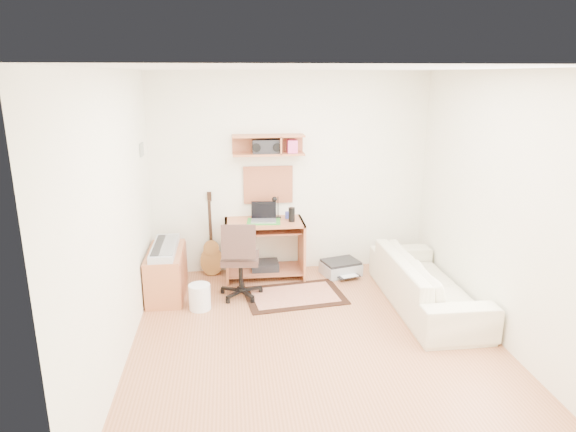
{
  "coord_description": "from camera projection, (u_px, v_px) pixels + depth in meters",
  "views": [
    {
      "loc": [
        -0.8,
        -4.44,
        2.55
      ],
      "look_at": [
        -0.15,
        1.05,
        1.0
      ],
      "focal_mm": 31.55,
      "sensor_mm": 36.0,
      "label": 1
    }
  ],
  "objects": [
    {
      "name": "wall_shelf",
      "position": [
        268.0,
        145.0,
        6.32
      ],
      "size": [
        0.9,
        0.25,
        0.26
      ],
      "primitive_type": "cube",
      "color": "#C26F44",
      "rests_on": "back_wall"
    },
    {
      "name": "back_wall",
      "position": [
        291.0,
        174.0,
        6.59
      ],
      "size": [
        3.6,
        0.01,
        2.6
      ],
      "primitive_type": "cube",
      "color": "white",
      "rests_on": "ground"
    },
    {
      "name": "speaker",
      "position": [
        292.0,
        215.0,
        6.4
      ],
      "size": [
        0.08,
        0.08,
        0.18
      ],
      "primitive_type": "cylinder",
      "color": "black",
      "rests_on": "desk"
    },
    {
      "name": "floor",
      "position": [
        315.0,
        341.0,
        5.03
      ],
      "size": [
        3.6,
        4.0,
        0.01
      ],
      "primitive_type": "cube",
      "color": "#B5734B",
      "rests_on": "ground"
    },
    {
      "name": "laptop",
      "position": [
        264.0,
        213.0,
        6.38
      ],
      "size": [
        0.35,
        0.35,
        0.24
      ],
      "primitive_type": null,
      "rotation": [
        0.0,
        0.0,
        -0.1
      ],
      "color": "silver",
      "rests_on": "desk"
    },
    {
      "name": "desk_lamp",
      "position": [
        278.0,
        207.0,
        6.54
      ],
      "size": [
        0.1,
        0.1,
        0.29
      ],
      "primitive_type": null,
      "color": "black",
      "rests_on": "desk"
    },
    {
      "name": "music_keyboard",
      "position": [
        165.0,
        248.0,
        5.93
      ],
      "size": [
        0.27,
        0.87,
        0.08
      ],
      "primitive_type": "cube",
      "color": "#B2B5BA",
      "rests_on": "cabinet"
    },
    {
      "name": "left_wall",
      "position": [
        116.0,
        221.0,
        4.47
      ],
      "size": [
        0.01,
        4.0,
        2.6
      ],
      "primitive_type": "cube",
      "color": "white",
      "rests_on": "ground"
    },
    {
      "name": "task_chair",
      "position": [
        240.0,
        258.0,
        5.91
      ],
      "size": [
        0.53,
        0.53,
        0.95
      ],
      "primitive_type": null,
      "rotation": [
        0.0,
        0.0,
        -0.09
      ],
      "color": "#3A2822",
      "rests_on": "floor"
    },
    {
      "name": "desk",
      "position": [
        265.0,
        249.0,
        6.53
      ],
      "size": [
        1.0,
        0.55,
        0.75
      ],
      "primitive_type": null,
      "color": "#C26F44",
      "rests_on": "floor"
    },
    {
      "name": "pencil_cup",
      "position": [
        287.0,
        215.0,
        6.55
      ],
      "size": [
        0.06,
        0.06,
        0.09
      ],
      "primitive_type": "cylinder",
      "color": "#363FA3",
      "rests_on": "desk"
    },
    {
      "name": "boombox",
      "position": [
        266.0,
        147.0,
        6.32
      ],
      "size": [
        0.34,
        0.16,
        0.18
      ],
      "primitive_type": "cube",
      "color": "black",
      "rests_on": "wall_shelf"
    },
    {
      "name": "right_wall",
      "position": [
        502.0,
        209.0,
        4.88
      ],
      "size": [
        0.01,
        4.0,
        2.6
      ],
      "primitive_type": "cube",
      "color": "white",
      "rests_on": "ground"
    },
    {
      "name": "waste_basket",
      "position": [
        200.0,
        297.0,
        5.67
      ],
      "size": [
        0.3,
        0.3,
        0.29
      ],
      "primitive_type": "cylinder",
      "rotation": [
        0.0,
        0.0,
        0.3
      ],
      "color": "white",
      "rests_on": "floor"
    },
    {
      "name": "printer",
      "position": [
        341.0,
        268.0,
        6.68
      ],
      "size": [
        0.55,
        0.48,
        0.18
      ],
      "primitive_type": "cube",
      "rotation": [
        0.0,
        0.0,
        0.27
      ],
      "color": "#A5A8AA",
      "rests_on": "floor"
    },
    {
      "name": "cabinet",
      "position": [
        166.0,
        273.0,
        6.01
      ],
      "size": [
        0.4,
        0.9,
        0.55
      ],
      "primitive_type": "cube",
      "color": "#C26F44",
      "rests_on": "floor"
    },
    {
      "name": "rug",
      "position": [
        294.0,
        295.0,
        6.03
      ],
      "size": [
        1.24,
        0.91,
        0.02
      ],
      "primitive_type": "cube",
      "rotation": [
        0.0,
        0.0,
        0.13
      ],
      "color": "beige",
      "rests_on": "floor"
    },
    {
      "name": "ceiling",
      "position": [
        320.0,
        68.0,
        4.32
      ],
      "size": [
        3.6,
        4.0,
        0.01
      ],
      "primitive_type": "cube",
      "color": "white",
      "rests_on": "ground"
    },
    {
      "name": "guitar",
      "position": [
        211.0,
        235.0,
        6.53
      ],
      "size": [
        0.3,
        0.19,
        1.11
      ],
      "primitive_type": null,
      "rotation": [
        0.0,
        0.0,
        -0.02
      ],
      "color": "#A26D31",
      "rests_on": "floor"
    },
    {
      "name": "wall_photo",
      "position": [
        142.0,
        150.0,
        5.79
      ],
      "size": [
        0.02,
        0.2,
        0.15
      ],
      "primitive_type": "cube",
      "color": "#4C8CBF",
      "rests_on": "left_wall"
    },
    {
      "name": "sofa",
      "position": [
        427.0,
        274.0,
        5.69
      ],
      "size": [
        0.58,
        1.97,
        0.77
      ],
      "primitive_type": "imported",
      "rotation": [
        0.0,
        0.0,
        1.57
      ],
      "color": "beige",
      "rests_on": "floor"
    },
    {
      "name": "cork_board",
      "position": [
        268.0,
        185.0,
        6.57
      ],
      "size": [
        0.64,
        0.03,
        0.49
      ],
      "primitive_type": "cube",
      "color": "tan",
      "rests_on": "back_wall"
    }
  ]
}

